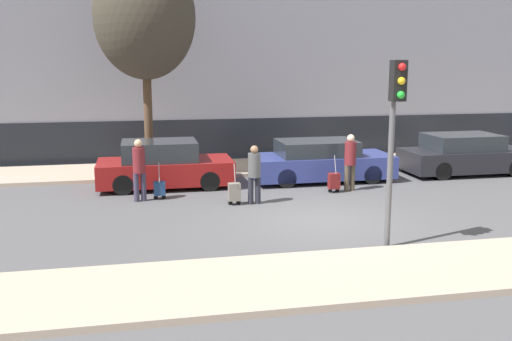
% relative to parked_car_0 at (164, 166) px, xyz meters
% --- Properties ---
extents(ground_plane, '(80.00, 80.00, 0.00)m').
position_rel_parked_car_0_xyz_m(ground_plane, '(3.62, -4.57, -0.67)').
color(ground_plane, '#4C4C4F').
extents(sidewalk_near, '(28.00, 2.50, 0.12)m').
position_rel_parked_car_0_xyz_m(sidewalk_near, '(3.62, -8.32, -0.61)').
color(sidewalk_near, tan).
rests_on(sidewalk_near, ground_plane).
extents(sidewalk_far, '(28.00, 3.00, 0.12)m').
position_rel_parked_car_0_xyz_m(sidewalk_far, '(3.62, 2.43, -0.61)').
color(sidewalk_far, tan).
rests_on(sidewalk_far, ground_plane).
extents(building_facade, '(28.00, 2.09, 12.29)m').
position_rel_parked_car_0_xyz_m(building_facade, '(3.62, 5.65, 5.46)').
color(building_facade, slate).
rests_on(building_facade, ground_plane).
extents(parked_car_0, '(4.09, 1.88, 1.44)m').
position_rel_parked_car_0_xyz_m(parked_car_0, '(0.00, 0.00, 0.00)').
color(parked_car_0, maroon).
rests_on(parked_car_0, ground_plane).
extents(parked_car_1, '(4.51, 1.87, 1.32)m').
position_rel_parked_car_0_xyz_m(parked_car_1, '(5.03, -0.06, -0.04)').
color(parked_car_1, navy).
rests_on(parked_car_1, ground_plane).
extents(parked_car_2, '(4.32, 1.90, 1.38)m').
position_rel_parked_car_0_xyz_m(parked_car_2, '(10.26, 0.05, -0.02)').
color(parked_car_2, black).
rests_on(parked_car_2, ground_plane).
extents(pedestrian_left, '(0.35, 0.34, 1.74)m').
position_rel_parked_car_0_xyz_m(pedestrian_left, '(-0.74, -1.71, 0.32)').
color(pedestrian_left, '#383347').
rests_on(pedestrian_left, ground_plane).
extents(trolley_left, '(0.34, 0.29, 1.05)m').
position_rel_parked_car_0_xyz_m(trolley_left, '(-0.20, -1.59, -0.36)').
color(trolley_left, navy).
rests_on(trolley_left, ground_plane).
extents(pedestrian_center, '(0.35, 0.34, 1.61)m').
position_rel_parked_car_0_xyz_m(pedestrian_center, '(2.31, -2.64, 0.24)').
color(pedestrian_center, '#23232D').
rests_on(pedestrian_center, ground_plane).
extents(trolley_center, '(0.34, 0.29, 1.14)m').
position_rel_parked_car_0_xyz_m(trolley_center, '(1.76, -2.64, -0.31)').
color(trolley_center, slate).
rests_on(trolley_center, ground_plane).
extents(pedestrian_right, '(0.34, 0.34, 1.71)m').
position_rel_parked_car_0_xyz_m(pedestrian_right, '(5.43, -1.66, 0.30)').
color(pedestrian_right, '#4C4233').
rests_on(pedestrian_right, ground_plane).
extents(trolley_right, '(0.34, 0.29, 1.12)m').
position_rel_parked_car_0_xyz_m(trolley_right, '(4.89, -1.79, -0.32)').
color(trolley_right, maroon).
rests_on(trolley_right, ground_plane).
extents(traffic_light, '(0.28, 0.47, 3.87)m').
position_rel_parked_car_0_xyz_m(traffic_light, '(4.30, -6.93, 2.08)').
color(traffic_light, '#515154').
rests_on(traffic_light, ground_plane).
extents(bare_tree_near_crossing, '(3.25, 3.25, 7.08)m').
position_rel_parked_car_0_xyz_m(bare_tree_near_crossing, '(-0.39, 1.67, 4.53)').
color(bare_tree_near_crossing, '#4C3826').
rests_on(bare_tree_near_crossing, sidewalk_far).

